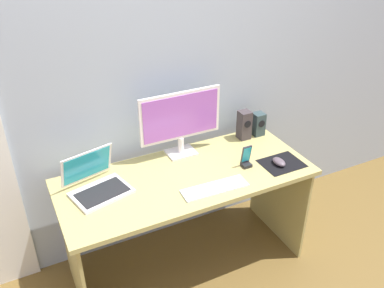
# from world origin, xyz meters

# --- Properties ---
(ground_plane) EXTENTS (8.00, 8.00, 0.00)m
(ground_plane) POSITION_xyz_m (0.00, 0.00, 0.00)
(ground_plane) COLOR brown
(wall_back) EXTENTS (6.00, 0.04, 2.50)m
(wall_back) POSITION_xyz_m (0.00, 0.40, 1.25)
(wall_back) COLOR #9EABBC
(wall_back) RESTS_ON ground_plane
(desk) EXTENTS (1.49, 0.63, 0.71)m
(desk) POSITION_xyz_m (0.00, 0.00, 0.57)
(desk) COLOR tan
(desk) RESTS_ON ground_plane
(monitor) EXTENTS (0.53, 0.14, 0.42)m
(monitor) POSITION_xyz_m (0.08, 0.23, 0.95)
(monitor) COLOR white
(monitor) RESTS_ON desk
(speaker_right) EXTENTS (0.08, 0.08, 0.16)m
(speaker_right) POSITION_xyz_m (0.65, 0.23, 0.79)
(speaker_right) COLOR #2D3E41
(speaker_right) RESTS_ON desk
(speaker_near_monitor) EXTENTS (0.08, 0.08, 0.20)m
(speaker_near_monitor) POSITION_xyz_m (0.54, 0.23, 0.81)
(speaker_near_monitor) COLOR #3A3235
(speaker_near_monitor) RESTS_ON desk
(laptop) EXTENTS (0.36, 0.34, 0.22)m
(laptop) POSITION_xyz_m (-0.50, 0.09, 0.76)
(laptop) COLOR white
(laptop) RESTS_ON desk
(keyboard_external) EXTENTS (0.39, 0.13, 0.01)m
(keyboard_external) POSITION_xyz_m (0.08, -0.19, 0.72)
(keyboard_external) COLOR white
(keyboard_external) RESTS_ON desk
(mousepad) EXTENTS (0.25, 0.20, 0.00)m
(mousepad) POSITION_xyz_m (0.58, -0.15, 0.71)
(mousepad) COLOR black
(mousepad) RESTS_ON desk
(mouse) EXTENTS (0.06, 0.10, 0.04)m
(mouse) POSITION_xyz_m (0.55, -0.15, 0.73)
(mouse) COLOR #554852
(mouse) RESTS_ON mousepad
(phone_in_dock) EXTENTS (0.06, 0.05, 0.14)m
(phone_in_dock) POSITION_xyz_m (0.37, -0.07, 0.76)
(phone_in_dock) COLOR black
(phone_in_dock) RESTS_ON desk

